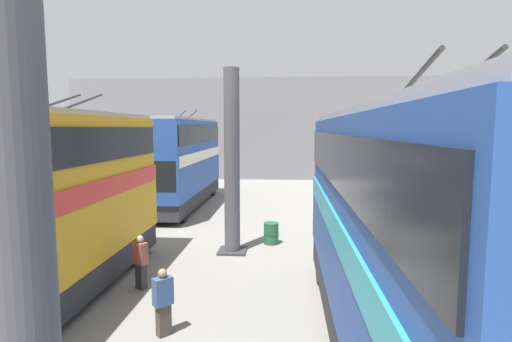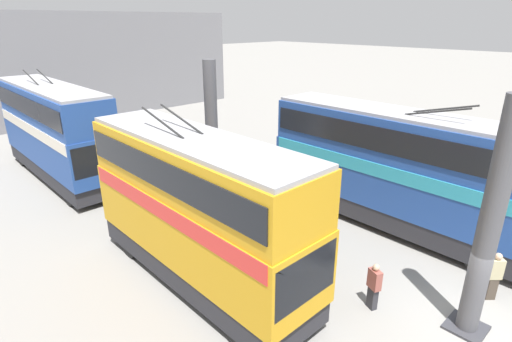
{
  "view_description": "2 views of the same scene",
  "coord_description": "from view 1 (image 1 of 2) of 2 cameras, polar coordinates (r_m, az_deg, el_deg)",
  "views": [
    {
      "loc": [
        -2.71,
        -2.01,
        4.64
      ],
      "look_at": [
        11.76,
        -0.89,
        3.07
      ],
      "focal_mm": 28.0,
      "sensor_mm": 36.0,
      "label": 1
    },
    {
      "loc": [
        -2.46,
        10.76,
        8.37
      ],
      "look_at": [
        8.68,
        0.16,
        2.55
      ],
      "focal_mm": 28.0,
      "sensor_mm": 36.0,
      "label": 2
    }
  ],
  "objects": [
    {
      "name": "oil_drum",
      "position": [
        16.23,
        2.18,
        -8.88
      ],
      "size": [
        0.62,
        0.62,
        0.86
      ],
      "color": "#235638",
      "rests_on": "ground_plane"
    },
    {
      "name": "bus_right_near",
      "position": [
        11.81,
        -27.07,
        -2.99
      ],
      "size": [
        9.17,
        2.54,
        5.71
      ],
      "color": "black",
      "rests_on": "ground_plane"
    },
    {
      "name": "person_by_right_row",
      "position": [
        12.26,
        -16.16,
        -12.22
      ],
      "size": [
        0.43,
        0.48,
        1.58
      ],
      "rotation": [
        0.0,
        0.0,
        5.71
      ],
      "color": "#2D2D33",
      "rests_on": "ground_plane"
    },
    {
      "name": "bus_right_far",
      "position": [
        23.91,
        -10.51,
        2.04
      ],
      "size": [
        10.84,
        2.54,
        5.81
      ],
      "color": "black",
      "rests_on": "ground_plane"
    },
    {
      "name": "person_aisle_foreground",
      "position": [
        9.57,
        -13.13,
        -17.6
      ],
      "size": [
        0.47,
        0.47,
        1.55
      ],
      "rotation": [
        0.0,
        0.0,
        0.8
      ],
      "color": "#473D33",
      "rests_on": "ground_plane"
    },
    {
      "name": "support_column_near",
      "position": [
        3.64,
        -30.95,
        -16.79
      ],
      "size": [
        1.04,
        1.04,
        6.8
      ],
      "color": "#4C4C51",
      "rests_on": "ground_plane"
    },
    {
      "name": "support_column_far",
      "position": [
        14.7,
        -3.46,
        0.82
      ],
      "size": [
        1.04,
        1.04,
        6.8
      ],
      "color": "#4C4C51",
      "rests_on": "ground_plane"
    },
    {
      "name": "bus_left_near",
      "position": [
        7.99,
        19.97,
        -7.22
      ],
      "size": [
        11.33,
        2.54,
        5.6
      ],
      "color": "black",
      "rests_on": "ground_plane"
    },
    {
      "name": "depot_back_wall",
      "position": [
        36.04,
        1.23,
        6.01
      ],
      "size": [
        0.5,
        36.0,
        9.09
      ],
      "color": "slate",
      "rests_on": "ground_plane"
    }
  ]
}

